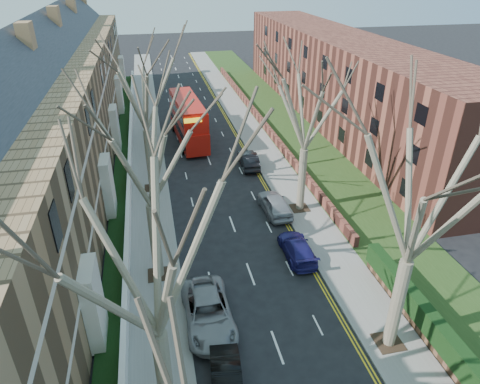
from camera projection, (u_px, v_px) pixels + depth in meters
pavement_left at (147, 143)px, 46.73m from camera, size 3.00×102.00×0.12m
pavement_right at (253, 134)px, 48.94m from camera, size 3.00×102.00×0.12m
terrace_left at (49, 124)px, 35.84m from camera, size 9.70×78.00×13.60m
flats_right at (337, 78)px, 52.14m from camera, size 13.97×54.00×10.00m
front_wall_left at (130, 170)px, 39.28m from camera, size 0.30×78.00×1.00m
grass_verge_right at (291, 131)px, 49.72m from camera, size 6.00×102.00×0.06m
tree_left_mid at (147, 241)px, 13.89m from camera, size 10.50×10.50×14.71m
tree_left_far at (144, 139)px, 22.64m from camera, size 10.15×10.15×14.22m
tree_left_dist at (141, 79)px, 32.80m from camera, size 10.50×10.50×14.71m
tree_right_mid at (426, 180)px, 17.70m from camera, size 10.50×10.50×14.71m
tree_right_far at (308, 96)px, 29.89m from camera, size 10.15×10.15×14.22m
double_decker_bus at (188, 121)px, 46.32m from camera, size 3.32×11.05×4.56m
car_left_mid at (227, 382)px, 19.47m from camera, size 1.79×4.12×1.32m
car_left_far at (208, 312)px, 23.22m from camera, size 2.63×5.59×1.54m
car_right_near at (297, 248)px, 28.58m from camera, size 1.89×4.49×1.29m
car_right_mid at (275, 204)px, 33.53m from camera, size 2.03×4.65×1.56m
car_right_far at (249, 160)px, 41.08m from camera, size 1.72×4.47×1.45m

